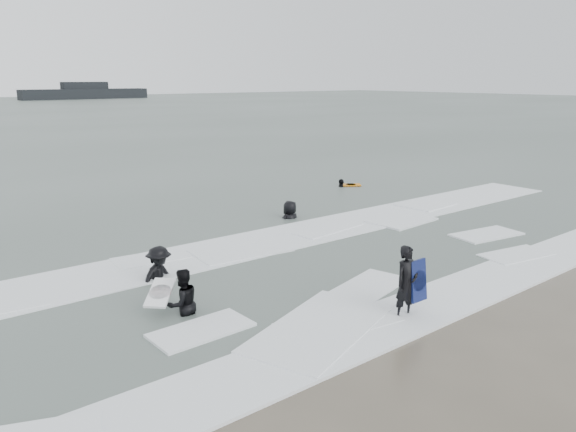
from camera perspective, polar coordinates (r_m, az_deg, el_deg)
ground at (r=14.32m, az=12.58°, el=-8.08°), size 320.00×320.00×0.00m
surfer_centre at (r=13.17m, az=11.79°, el=-10.05°), size 0.65×0.45×1.71m
surfer_wading at (r=13.24m, az=-10.59°, el=-9.86°), size 0.85×0.68×1.65m
surfer_breaker at (r=15.43m, az=-12.90°, el=-6.47°), size 1.34×1.06×1.82m
surfer_right_near at (r=27.73m, az=5.44°, el=2.87°), size 1.01×0.76×1.59m
surfer_right_far at (r=21.46m, az=0.21°, el=-0.33°), size 0.97×0.68×1.87m
surf_foam at (r=16.72m, az=2.76°, el=-4.37°), size 30.03×9.06×0.09m
bodyboards at (r=17.77m, az=3.30°, el=-1.73°), size 15.27×12.59×1.25m
vessel_horizon at (r=150.47m, az=-19.91°, el=11.69°), size 30.25×5.40×4.11m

